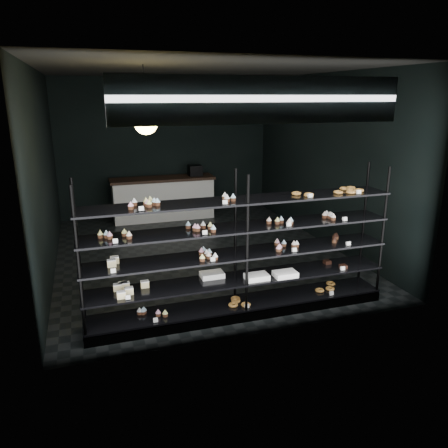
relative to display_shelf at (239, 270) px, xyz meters
name	(u,v)px	position (x,y,z in m)	size (l,w,h in m)	color
room	(197,167)	(0.09, 2.45, 0.97)	(5.01, 6.01, 3.20)	black
display_shelf	(239,270)	(0.00, 0.00, 0.00)	(4.00, 0.50, 1.91)	black
signage	(265,100)	(0.09, -0.48, 2.12)	(3.30, 0.05, 0.50)	#0C1D3F
pendant_lamp	(146,123)	(-0.97, 1.01, 1.82)	(0.32, 0.32, 0.89)	black
service_counter	(164,198)	(-0.09, 4.95, -0.13)	(2.38, 0.65, 1.23)	silver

